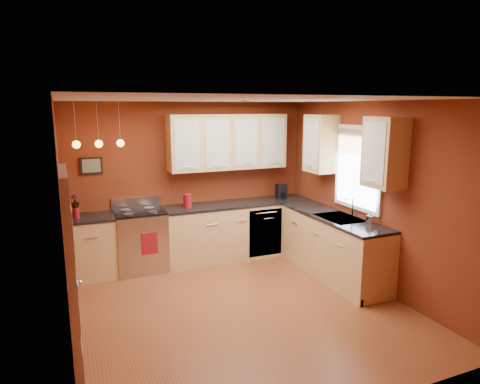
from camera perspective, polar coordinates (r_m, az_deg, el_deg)
name	(u,v)px	position (r m, az deg, el deg)	size (l,w,h in m)	color
floor	(240,308)	(5.65, 0.05, -15.16)	(4.20, 4.20, 0.00)	brown
ceiling	(240,100)	(5.06, 0.05, 12.21)	(4.00, 4.20, 0.02)	silver
wall_back	(191,181)	(7.15, -6.57, 1.40)	(4.00, 0.02, 2.60)	maroon
wall_front	(347,267)	(3.46, 14.02, -9.70)	(4.00, 0.02, 2.60)	maroon
wall_left	(63,226)	(4.81, -22.48, -4.26)	(0.02, 4.20, 2.60)	maroon
wall_right	(372,196)	(6.25, 17.17, -0.46)	(0.02, 4.20, 2.60)	maroon
base_cabinets_back_left	(91,248)	(6.79, -19.22, -7.10)	(0.70, 0.60, 0.90)	#DCB976
base_cabinets_back_right	(238,231)	(7.30, -0.22, -5.16)	(2.54, 0.60, 0.90)	#DCB976
base_cabinets_right	(332,247)	(6.63, 12.23, -7.16)	(0.60, 2.10, 0.90)	#DCB976
counter_back_left	(89,218)	(6.66, -19.48, -3.26)	(0.70, 0.62, 0.04)	black
counter_back_right	(238,204)	(7.18, -0.22, -1.56)	(2.54, 0.62, 0.04)	black
counter_right	(334,217)	(6.50, 12.40, -3.22)	(0.62, 2.10, 0.04)	black
gas_range	(141,240)	(6.86, -13.12, -6.30)	(0.76, 0.64, 1.11)	#BCBDC1
dishwasher_front	(265,233)	(7.20, 3.41, -5.42)	(0.60, 0.02, 0.80)	#BCBDC1
sink	(340,219)	(6.38, 13.19, -3.56)	(0.50, 0.70, 0.33)	gray
window	(358,165)	(6.40, 15.48, 3.43)	(0.06, 1.02, 1.22)	white
door_left_wall	(73,297)	(3.77, -21.37, -12.89)	(0.12, 0.82, 2.05)	white
upper_cabinets_back	(228,142)	(7.09, -1.60, 6.69)	(2.00, 0.35, 0.90)	#DCB976
upper_cabinets_right	(349,148)	(6.30, 14.39, 5.76)	(0.35, 1.95, 0.90)	#DCB976
wall_picture	(91,166)	(6.81, -19.21, 3.33)	(0.32, 0.03, 0.26)	black
pendant_lights	(99,143)	(6.45, -18.31, 6.19)	(0.71, 0.11, 0.66)	gray
red_canister	(188,201)	(6.86, -7.00, -1.17)	(0.14, 0.14, 0.22)	maroon
red_vase	(76,212)	(6.64, -21.02, -2.56)	(0.10, 0.10, 0.15)	maroon
flowers	(75,202)	(6.60, -21.12, -1.20)	(0.12, 0.12, 0.21)	maroon
coffee_maker	(281,192)	(7.53, 5.55, 0.04)	(0.19, 0.19, 0.25)	black
soap_pump	(371,218)	(6.11, 17.02, -3.29)	(0.08, 0.09, 0.19)	silver
dish_towel	(150,244)	(6.55, -11.96, -6.74)	(0.24, 0.02, 0.33)	maroon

